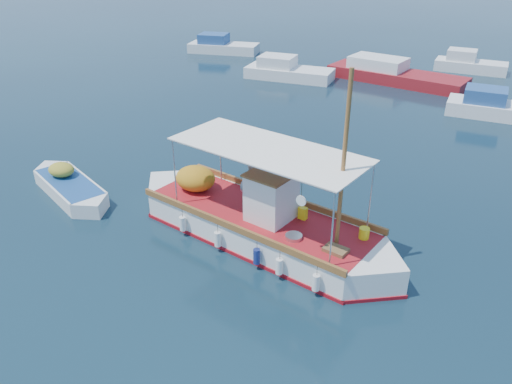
% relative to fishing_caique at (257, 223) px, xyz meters
% --- Properties ---
extents(ground, '(160.00, 160.00, 0.00)m').
position_rel_fishing_caique_xyz_m(ground, '(0.19, 0.59, -0.58)').
color(ground, black).
rests_on(ground, ground).
extents(fishing_caique, '(10.72, 4.41, 6.65)m').
position_rel_fishing_caique_xyz_m(fishing_caique, '(0.00, 0.00, 0.00)').
color(fishing_caique, white).
rests_on(fishing_caique, ground).
extents(dinghy, '(5.02, 2.94, 1.33)m').
position_rel_fishing_caique_xyz_m(dinghy, '(-8.32, -0.55, -0.30)').
color(dinghy, white).
rests_on(dinghy, ground).
extents(bg_boat_nw, '(6.50, 2.97, 1.80)m').
position_rel_fishing_caique_xyz_m(bg_boat_nw, '(-7.74, 20.23, -0.09)').
color(bg_boat_nw, silver).
rests_on(bg_boat_nw, ground).
extents(bg_boat_n, '(10.06, 4.41, 1.80)m').
position_rel_fishing_caique_xyz_m(bg_boat_n, '(-0.65, 22.84, -0.09)').
color(bg_boat_n, maroon).
rests_on(bg_boat_n, ground).
extents(bg_boat_ne, '(5.70, 2.36, 1.80)m').
position_rel_fishing_caique_xyz_m(bg_boat_ne, '(6.53, 17.87, -0.09)').
color(bg_boat_ne, silver).
rests_on(bg_boat_ne, ground).
extents(bg_boat_far_w, '(6.46, 3.60, 1.80)m').
position_rel_fishing_caique_xyz_m(bg_boat_far_w, '(-16.55, 25.85, -0.09)').
color(bg_boat_far_w, silver).
rests_on(bg_boat_far_w, ground).
extents(bg_boat_far_n, '(5.21, 2.08, 1.80)m').
position_rel_fishing_caique_xyz_m(bg_boat_far_n, '(3.92, 28.53, -0.09)').
color(bg_boat_far_n, silver).
rests_on(bg_boat_far_n, ground).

